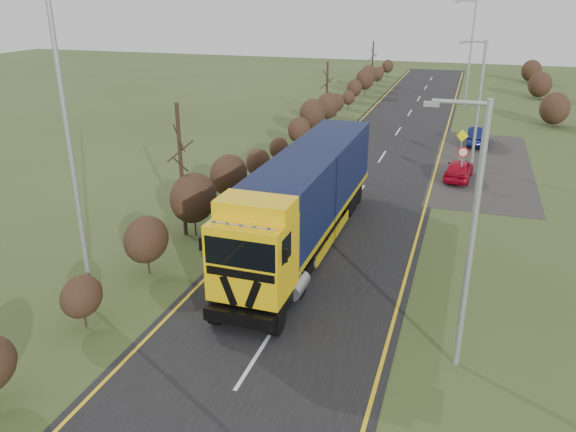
{
  "coord_description": "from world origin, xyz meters",
  "views": [
    {
      "loc": [
        5.36,
        -17.16,
        10.31
      ],
      "look_at": [
        -0.99,
        2.34,
        2.19
      ],
      "focal_mm": 35.0,
      "sensor_mm": 36.0,
      "label": 1
    }
  ],
  "objects_px": {
    "car_blue_sedan": "(478,136)",
    "speed_sign": "(462,159)",
    "lorry": "(306,195)",
    "streetlight_near": "(469,231)",
    "car_red_hatchback": "(459,170)"
  },
  "relations": [
    {
      "from": "streetlight_near",
      "to": "speed_sign",
      "type": "height_order",
      "value": "streetlight_near"
    },
    {
      "from": "speed_sign",
      "to": "car_red_hatchback",
      "type": "bearing_deg",
      "value": 97.11
    },
    {
      "from": "streetlight_near",
      "to": "speed_sign",
      "type": "xyz_separation_m",
      "value": [
        -0.48,
        17.72,
        -2.76
      ]
    },
    {
      "from": "lorry",
      "to": "car_blue_sedan",
      "type": "distance_m",
      "value": 22.34
    },
    {
      "from": "speed_sign",
      "to": "lorry",
      "type": "bearing_deg",
      "value": -118.99
    },
    {
      "from": "streetlight_near",
      "to": "car_blue_sedan",
      "type": "bearing_deg",
      "value": 89.21
    },
    {
      "from": "lorry",
      "to": "car_blue_sedan",
      "type": "height_order",
      "value": "lorry"
    },
    {
      "from": "car_blue_sedan",
      "to": "streetlight_near",
      "type": "height_order",
      "value": "streetlight_near"
    },
    {
      "from": "car_red_hatchback",
      "to": "speed_sign",
      "type": "height_order",
      "value": "speed_sign"
    },
    {
      "from": "lorry",
      "to": "streetlight_near",
      "type": "height_order",
      "value": "streetlight_near"
    },
    {
      "from": "car_blue_sedan",
      "to": "speed_sign",
      "type": "distance_m",
      "value": 10.2
    },
    {
      "from": "car_red_hatchback",
      "to": "car_blue_sedan",
      "type": "distance_m",
      "value": 9.19
    },
    {
      "from": "lorry",
      "to": "speed_sign",
      "type": "relative_size",
      "value": 6.7
    },
    {
      "from": "car_red_hatchback",
      "to": "speed_sign",
      "type": "bearing_deg",
      "value": 102.39
    },
    {
      "from": "lorry",
      "to": "car_blue_sedan",
      "type": "bearing_deg",
      "value": 72.38
    }
  ]
}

